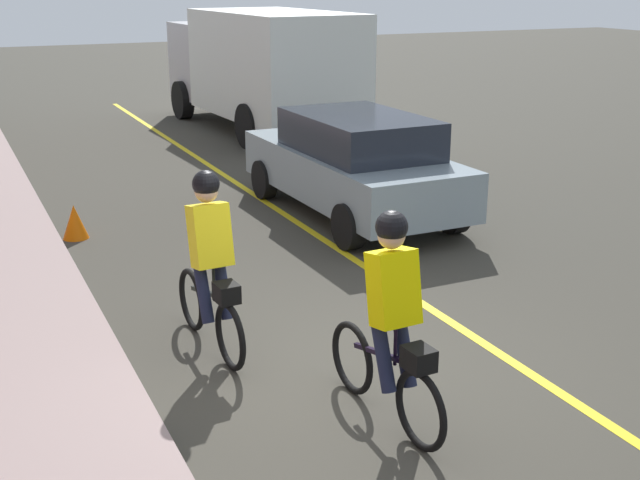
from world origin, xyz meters
name	(u,v)px	position (x,y,z in m)	size (l,w,h in m)	color
ground_plane	(345,377)	(0.00, 0.00, 0.00)	(80.00, 80.00, 0.00)	#3B3830
lane_line_centre	(488,346)	(0.00, -1.60, 0.00)	(36.00, 0.12, 0.01)	yellow
cyclist_lead	(210,264)	(1.07, 0.92, 0.91)	(1.71, 0.38, 1.83)	black
cyclist_follow	(391,321)	(-0.87, 0.03, 0.91)	(1.71, 0.38, 1.83)	black
patrol_sedan	(354,163)	(4.81, -2.55, 0.82)	(4.43, 1.98, 1.58)	gray
box_truck_background	(261,64)	(12.25, -3.94, 1.55)	(6.82, 2.80, 2.78)	silver
traffic_cone_near	(75,222)	(5.41, 1.55, 0.24)	(0.36, 0.36, 0.48)	#E65F05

